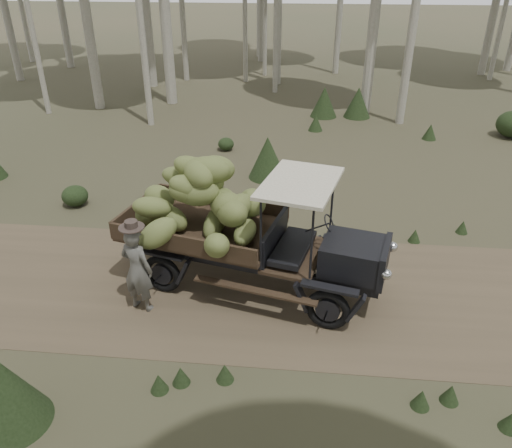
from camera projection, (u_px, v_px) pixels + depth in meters
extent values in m
plane|color=#473D2B|center=(374.00, 297.00, 9.21)|extent=(120.00, 120.00, 0.00)
cube|color=brown|center=(374.00, 297.00, 9.20)|extent=(70.00, 4.00, 0.01)
cube|color=black|center=(352.00, 256.00, 8.58)|extent=(1.20, 1.17, 0.55)
cube|color=black|center=(384.00, 262.00, 8.42)|extent=(0.34, 1.00, 0.62)
cube|color=black|center=(274.00, 237.00, 8.95)|extent=(0.42, 1.38, 0.55)
cube|color=#38281C|center=(204.00, 229.00, 9.41)|extent=(3.16, 2.43, 0.08)
cube|color=#38281C|center=(222.00, 201.00, 10.07)|extent=(2.74, 0.74, 0.32)
cube|color=#38281C|center=(181.00, 244.00, 8.58)|extent=(2.74, 0.74, 0.32)
cube|color=#38281C|center=(138.00, 209.00, 9.74)|extent=(0.50, 1.77, 0.32)
cube|color=beige|center=(300.00, 183.00, 8.28)|extent=(1.53, 1.93, 0.06)
cube|color=black|center=(263.00, 246.00, 9.60)|extent=(4.50, 1.22, 0.18)
cube|color=black|center=(249.00, 267.00, 8.97)|extent=(4.50, 1.22, 0.18)
torus|color=black|center=(346.00, 260.00, 9.60)|extent=(0.77, 0.32, 0.76)
torus|color=black|center=(328.00, 310.00, 8.27)|extent=(0.77, 0.32, 0.76)
torus|color=black|center=(200.00, 233.00, 10.52)|extent=(0.77, 0.32, 0.76)
torus|color=black|center=(162.00, 274.00, 9.20)|extent=(0.77, 0.32, 0.76)
sphere|color=beige|center=(393.00, 247.00, 8.74)|extent=(0.18, 0.18, 0.18)
sphere|color=beige|center=(386.00, 274.00, 7.99)|extent=(0.18, 0.18, 0.18)
ellipsoid|color=#60713B|center=(159.00, 198.00, 9.89)|extent=(0.88, 0.75, 0.64)
ellipsoid|color=#60713B|center=(201.00, 193.00, 9.40)|extent=(0.69, 0.86, 0.68)
ellipsoid|color=#60713B|center=(189.00, 178.00, 9.37)|extent=(0.96, 0.87, 0.57)
ellipsoid|color=#60713B|center=(201.00, 172.00, 8.84)|extent=(0.80, 0.84, 0.60)
ellipsoid|color=#60713B|center=(173.00, 218.00, 9.16)|extent=(0.83, 0.68, 0.62)
ellipsoid|color=#60713B|center=(227.00, 205.00, 8.84)|extent=(0.90, 0.84, 0.67)
ellipsoid|color=#60713B|center=(207.00, 183.00, 9.14)|extent=(1.06, 1.00, 0.79)
ellipsoid|color=#60713B|center=(193.00, 168.00, 8.98)|extent=(0.84, 0.47, 0.64)
ellipsoid|color=#60713B|center=(245.00, 207.00, 9.55)|extent=(0.62, 0.82, 0.60)
ellipsoid|color=#60713B|center=(236.00, 208.00, 8.79)|extent=(0.74, 0.93, 0.55)
ellipsoid|color=#60713B|center=(181.00, 177.00, 9.27)|extent=(0.83, 0.50, 0.46)
ellipsoid|color=#60713B|center=(215.00, 169.00, 8.91)|extent=(0.96, 0.83, 0.63)
ellipsoid|color=#60713B|center=(157.00, 212.00, 9.37)|extent=(0.84, 0.63, 0.67)
ellipsoid|color=#60713B|center=(152.00, 207.00, 9.01)|extent=(0.77, 0.41, 0.43)
ellipsoid|color=#60713B|center=(198.00, 192.00, 8.86)|extent=(0.88, 0.58, 0.57)
ellipsoid|color=#60713B|center=(208.00, 170.00, 8.82)|extent=(0.81, 0.51, 0.51)
ellipsoid|color=#60713B|center=(156.00, 213.00, 9.38)|extent=(0.98, 1.02, 0.66)
ellipsoid|color=#60713B|center=(224.00, 203.00, 8.97)|extent=(0.74, 0.91, 0.70)
ellipsoid|color=#60713B|center=(191.00, 190.00, 8.90)|extent=(1.02, 0.85, 0.62)
ellipsoid|color=#60713B|center=(199.00, 174.00, 8.72)|extent=(0.84, 0.86, 0.59)
ellipsoid|color=#60713B|center=(245.00, 232.00, 8.76)|extent=(0.45, 0.87, 0.41)
ellipsoid|color=#60713B|center=(252.00, 203.00, 9.18)|extent=(0.62, 0.80, 0.60)
ellipsoid|color=#60713B|center=(189.00, 187.00, 8.80)|extent=(0.90, 0.60, 0.65)
ellipsoid|color=#60713B|center=(198.00, 172.00, 8.85)|extent=(0.79, 0.76, 0.49)
ellipsoid|color=#60713B|center=(216.00, 221.00, 9.22)|extent=(0.58, 0.99, 0.65)
ellipsoid|color=#60713B|center=(232.00, 213.00, 8.73)|extent=(0.92, 1.00, 0.74)
ellipsoid|color=#60713B|center=(158.00, 233.00, 8.58)|extent=(0.98, 0.78, 0.76)
ellipsoid|color=#60713B|center=(217.00, 245.00, 8.26)|extent=(0.69, 0.91, 0.70)
imported|color=#54534D|center=(137.00, 270.00, 8.55)|extent=(0.68, 0.55, 1.62)
cylinder|color=#382D27|center=(131.00, 227.00, 8.16)|extent=(0.55, 0.55, 0.02)
cylinder|color=#382D27|center=(131.00, 224.00, 8.13)|extent=(0.27, 0.27, 0.13)
ellipsoid|color=#233319|center=(75.00, 196.00, 12.42)|extent=(0.64, 0.64, 0.51)
cone|color=#233319|center=(324.00, 102.00, 19.05)|extent=(1.02, 1.02, 1.13)
cone|color=#233319|center=(268.00, 157.00, 13.83)|extent=(1.07, 1.07, 1.19)
cone|color=#233319|center=(316.00, 123.00, 17.66)|extent=(0.52, 0.52, 0.57)
cone|color=#233319|center=(181.00, 192.00, 12.65)|extent=(0.46, 0.46, 0.51)
cone|color=#233319|center=(4.00, 391.00, 6.49)|extent=(1.04, 1.04, 1.16)
cone|color=#233319|center=(358.00, 102.00, 18.99)|extent=(1.02, 1.02, 1.13)
ellipsoid|color=#233319|center=(226.00, 144.00, 15.92)|extent=(0.51, 0.51, 0.41)
cone|color=#233319|center=(430.00, 132.00, 16.84)|extent=(0.47, 0.47, 0.53)
cone|color=#233319|center=(128.00, 216.00, 11.72)|extent=(0.27, 0.27, 0.30)
cone|color=#233319|center=(334.00, 230.00, 11.12)|extent=(0.27, 0.27, 0.30)
cone|color=#233319|center=(235.00, 219.00, 11.58)|extent=(0.27, 0.27, 0.30)
cone|color=#233319|center=(200.00, 211.00, 11.93)|extent=(0.27, 0.27, 0.30)
cone|color=#233319|center=(159.00, 382.00, 7.18)|extent=(0.27, 0.27, 0.30)
cone|color=#233319|center=(239.00, 220.00, 11.53)|extent=(0.27, 0.27, 0.30)
cone|color=#233319|center=(415.00, 236.00, 10.90)|extent=(0.27, 0.27, 0.30)
cone|color=#233319|center=(219.00, 223.00, 11.41)|extent=(0.27, 0.27, 0.30)
cone|color=#233319|center=(451.00, 393.00, 7.00)|extent=(0.27, 0.27, 0.30)
cone|color=#233319|center=(511.00, 421.00, 6.59)|extent=(0.27, 0.27, 0.30)
cone|color=#233319|center=(421.00, 399.00, 6.92)|extent=(0.27, 0.27, 0.30)
cone|color=#233319|center=(463.00, 227.00, 11.25)|extent=(0.27, 0.27, 0.30)
cone|color=#233319|center=(181.00, 375.00, 7.30)|extent=(0.27, 0.27, 0.30)
cone|color=#233319|center=(225.00, 372.00, 7.35)|extent=(0.27, 0.27, 0.30)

